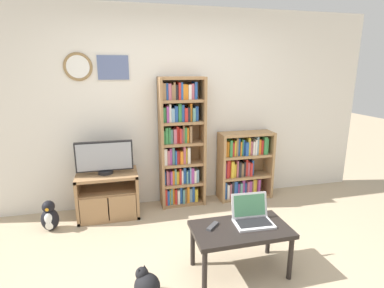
# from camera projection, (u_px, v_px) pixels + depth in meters

# --- Properties ---
(ground_plane) EXTENTS (18.00, 18.00, 0.00)m
(ground_plane) POSITION_uv_depth(u_px,v_px,m) (205.00, 288.00, 2.57)
(ground_plane) COLOR tan
(wall_back) EXTENTS (5.86, 0.09, 2.60)m
(wall_back) POSITION_uv_depth(u_px,v_px,m) (166.00, 109.00, 4.00)
(wall_back) COLOR silver
(wall_back) RESTS_ON ground_plane
(tv_stand) EXTENTS (0.74, 0.48, 0.57)m
(tv_stand) POSITION_uv_depth(u_px,v_px,m) (108.00, 194.00, 3.78)
(tv_stand) COLOR #9E754C
(tv_stand) RESTS_ON ground_plane
(television) EXTENTS (0.68, 0.18, 0.41)m
(television) POSITION_uv_depth(u_px,v_px,m) (104.00, 158.00, 3.65)
(television) COLOR black
(television) RESTS_ON tv_stand
(bookshelf_tall) EXTENTS (0.60, 0.28, 1.73)m
(bookshelf_tall) POSITION_uv_depth(u_px,v_px,m) (180.00, 144.00, 3.99)
(bookshelf_tall) COLOR #9E754C
(bookshelf_tall) RESTS_ON ground_plane
(bookshelf_short) EXTENTS (0.77, 0.29, 0.96)m
(bookshelf_short) POSITION_uv_depth(u_px,v_px,m) (242.00, 166.00, 4.29)
(bookshelf_short) COLOR tan
(bookshelf_short) RESTS_ON ground_plane
(coffee_table) EXTENTS (0.87, 0.48, 0.45)m
(coffee_table) POSITION_uv_depth(u_px,v_px,m) (241.00, 233.00, 2.69)
(coffee_table) COLOR black
(coffee_table) RESTS_ON ground_plane
(laptop) EXTENTS (0.36, 0.29, 0.25)m
(laptop) POSITION_uv_depth(u_px,v_px,m) (252.00, 216.00, 2.76)
(laptop) COLOR silver
(laptop) RESTS_ON coffee_table
(remote_near_laptop) EXTENTS (0.14, 0.14, 0.02)m
(remote_near_laptop) POSITION_uv_depth(u_px,v_px,m) (213.00, 226.00, 2.68)
(remote_near_laptop) COLOR #38383A
(remote_near_laptop) RESTS_ON coffee_table
(cat) EXTENTS (0.43, 0.37, 0.26)m
(cat) POSITION_uv_depth(u_px,v_px,m) (147.00, 285.00, 2.45)
(cat) COLOR black
(cat) RESTS_ON ground_plane
(penguin_figurine) EXTENTS (0.20, 0.18, 0.36)m
(penguin_figurine) POSITION_uv_depth(u_px,v_px,m) (50.00, 217.00, 3.45)
(penguin_figurine) COLOR black
(penguin_figurine) RESTS_ON ground_plane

